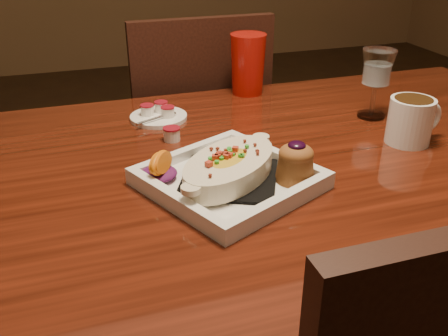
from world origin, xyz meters
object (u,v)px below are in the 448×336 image
object	(u,v)px
plate	(235,171)
goblet	(377,71)
chair_far	(195,146)
table	(275,205)
red_tumbler	(248,64)
saucer	(158,115)
coffee_mug	(412,119)

from	to	relation	value
plate	goblet	world-z (taller)	goblet
chair_far	goblet	distance (m)	0.67
goblet	table	bearing A→B (deg)	-153.77
plate	goblet	distance (m)	0.47
plate	goblet	xyz separation A→B (m)	(0.41, 0.21, 0.08)
table	red_tumbler	bearing A→B (deg)	77.52
table	plate	xyz separation A→B (m)	(-0.11, -0.06, 0.13)
chair_far	red_tumbler	bearing A→B (deg)	111.08
table	plate	distance (m)	0.18
plate	saucer	xyz separation A→B (m)	(-0.06, 0.35, -0.02)
table	saucer	xyz separation A→B (m)	(-0.17, 0.29, 0.11)
plate	red_tumbler	xyz separation A→B (m)	(0.20, 0.46, 0.05)
chair_far	saucer	world-z (taller)	chair_far
chair_far	coffee_mug	bearing A→B (deg)	115.02
goblet	red_tumbler	size ratio (longest dim) A/B	1.02
coffee_mug	goblet	xyz separation A→B (m)	(0.01, 0.15, 0.06)
plate	coffee_mug	distance (m)	0.41
saucer	red_tumbler	bearing A→B (deg)	23.43
saucer	chair_far	bearing A→B (deg)	63.39
plate	saucer	distance (m)	0.36
coffee_mug	chair_far	bearing A→B (deg)	108.94
chair_far	saucer	xyz separation A→B (m)	(-0.17, -0.34, 0.25)
coffee_mug	table	bearing A→B (deg)	173.86
saucer	red_tumbler	size ratio (longest dim) A/B	0.85
table	chair_far	distance (m)	0.65
chair_far	goblet	bearing A→B (deg)	122.15
plate	red_tumbler	bearing A→B (deg)	42.53
table	saucer	distance (m)	0.35
table	red_tumbler	xyz separation A→B (m)	(0.09, 0.40, 0.17)
goblet	red_tumbler	xyz separation A→B (m)	(-0.21, 0.25, -0.03)
saucer	table	bearing A→B (deg)	-59.16
table	coffee_mug	bearing A→B (deg)	-0.06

